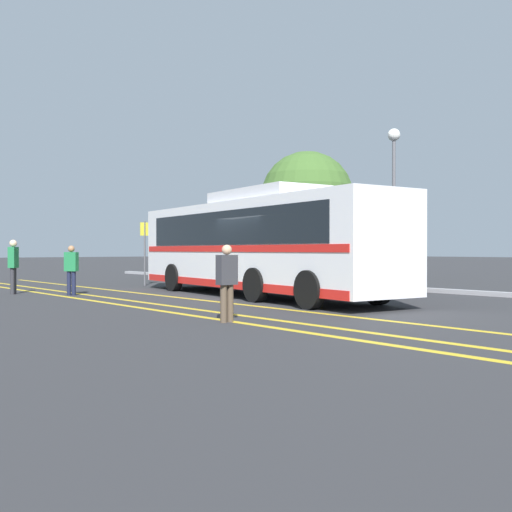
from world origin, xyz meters
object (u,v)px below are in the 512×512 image
(transit_bus, at_px, (256,243))
(parked_car_0, at_px, (185,266))
(pedestrian_2, at_px, (227,278))
(street_lamp, at_px, (394,172))
(tree_0, at_px, (307,198))
(pedestrian_1, at_px, (13,263))
(parked_car_2, at_px, (349,270))
(bus_stop_sign, at_px, (145,245))
(pedestrian_0, at_px, (71,267))
(parked_car_1, at_px, (251,269))

(transit_bus, bearing_deg, parked_car_0, 75.89)
(pedestrian_2, bearing_deg, transit_bus, 46.60)
(pedestrian_2, distance_m, street_lamp, 13.96)
(parked_car_0, xyz_separation_m, tree_0, (1.87, 6.84, 3.69))
(pedestrian_1, bearing_deg, parked_car_0, -26.42)
(transit_bus, xyz_separation_m, parked_car_2, (-0.08, 4.64, -0.97))
(parked_car_0, distance_m, bus_stop_sign, 5.06)
(tree_0, bearing_deg, transit_bus, -51.74)
(pedestrian_1, relative_size, bus_stop_sign, 0.68)
(bus_stop_sign, height_order, street_lamp, street_lamp)
(parked_car_0, bearing_deg, pedestrian_2, -118.61)
(transit_bus, bearing_deg, bus_stop_sign, 95.98)
(parked_car_2, distance_m, pedestrian_0, 10.00)
(pedestrian_0, height_order, bus_stop_sign, bus_stop_sign)
(tree_0, bearing_deg, street_lamp, -22.49)
(transit_bus, xyz_separation_m, pedestrian_1, (-6.11, -5.72, -0.67))
(transit_bus, distance_m, street_lamp, 8.02)
(parked_car_1, relative_size, bus_stop_sign, 1.55)
(parked_car_0, bearing_deg, pedestrian_0, -142.12)
(transit_bus, relative_size, street_lamp, 1.95)
(parked_car_0, height_order, parked_car_1, parked_car_1)
(parked_car_0, xyz_separation_m, street_lamp, (10.38, 3.32, 3.99))
(pedestrian_2, bearing_deg, bus_stop_sign, 69.34)
(transit_bus, relative_size, pedestrian_1, 6.76)
(pedestrian_0, distance_m, pedestrian_2, 9.28)
(parked_car_2, xyz_separation_m, tree_0, (-8.58, 6.35, 3.60))
(pedestrian_1, bearing_deg, parked_car_2, -80.77)
(parked_car_2, relative_size, bus_stop_sign, 1.79)
(pedestrian_1, bearing_deg, bus_stop_sign, -36.84)
(pedestrian_2, bearing_deg, street_lamp, 24.07)
(transit_bus, xyz_separation_m, pedestrian_0, (-4.31, -4.42, -0.80))
(transit_bus, distance_m, tree_0, 14.23)
(pedestrian_0, bearing_deg, pedestrian_1, 177.13)
(transit_bus, distance_m, parked_car_1, 6.70)
(parked_car_0, distance_m, pedestrian_0, 10.59)
(parked_car_1, xyz_separation_m, pedestrian_2, (10.14, -9.07, 0.23))
(pedestrian_1, distance_m, pedestrian_2, 11.09)
(parked_car_2, bearing_deg, pedestrian_1, -34.75)
(pedestrian_2, xyz_separation_m, street_lamp, (-5.10, 12.44, 3.77))
(parked_car_1, xyz_separation_m, street_lamp, (5.04, 3.37, 4.00))
(street_lamp, distance_m, tree_0, 9.21)
(pedestrian_1, relative_size, pedestrian_2, 1.15)
(bus_stop_sign, distance_m, tree_0, 11.18)
(parked_car_2, bearing_deg, parked_car_1, -88.46)
(street_lamp, bearing_deg, pedestrian_0, -109.29)
(parked_car_1, xyz_separation_m, tree_0, (-3.47, 6.89, 3.69))
(parked_car_2, relative_size, pedestrian_1, 2.63)
(transit_bus, xyz_separation_m, parked_car_0, (-10.53, 4.14, -1.05))
(parked_car_0, bearing_deg, pedestrian_1, -153.97)
(parked_car_2, distance_m, street_lamp, 4.82)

